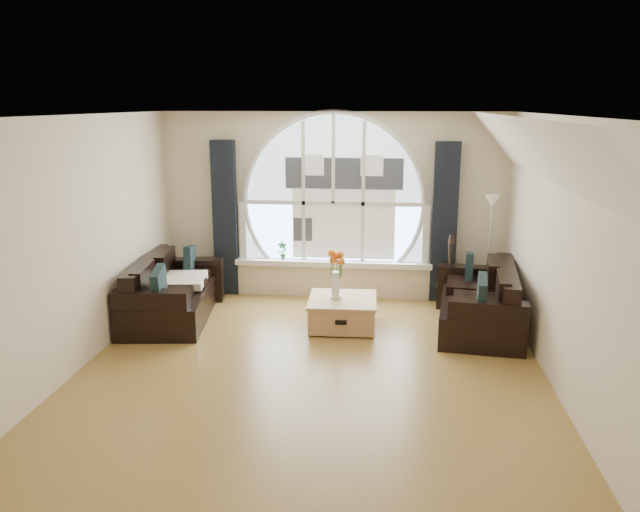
{
  "coord_description": "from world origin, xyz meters",
  "views": [
    {
      "loc": [
        0.77,
        -6.22,
        2.82
      ],
      "look_at": [
        0.0,
        0.9,
        1.05
      ],
      "focal_mm": 34.94,
      "sensor_mm": 36.0,
      "label": 1
    }
  ],
  "objects_px": {
    "vase_flowers": "(336,269)",
    "potted_plant": "(282,250)",
    "floor_lamp": "(489,252)",
    "sofa_right": "(478,299)",
    "coffee_chest": "(342,311)",
    "guitar": "(449,270)",
    "sofa_left": "(173,290)"
  },
  "relations": [
    {
      "from": "sofa_right",
      "to": "potted_plant",
      "type": "xyz_separation_m",
      "value": [
        -2.71,
        1.17,
        0.28
      ]
    },
    {
      "from": "potted_plant",
      "to": "vase_flowers",
      "type": "bearing_deg",
      "value": -54.73
    },
    {
      "from": "sofa_left",
      "to": "vase_flowers",
      "type": "xyz_separation_m",
      "value": [
        2.18,
        -0.06,
        0.37
      ]
    },
    {
      "from": "guitar",
      "to": "vase_flowers",
      "type": "bearing_deg",
      "value": -163.19
    },
    {
      "from": "vase_flowers",
      "to": "potted_plant",
      "type": "relative_size",
      "value": 2.61
    },
    {
      "from": "sofa_right",
      "to": "potted_plant",
      "type": "bearing_deg",
      "value": 163.51
    },
    {
      "from": "sofa_left",
      "to": "floor_lamp",
      "type": "height_order",
      "value": "floor_lamp"
    },
    {
      "from": "sofa_right",
      "to": "floor_lamp",
      "type": "height_order",
      "value": "floor_lamp"
    },
    {
      "from": "sofa_left",
      "to": "guitar",
      "type": "distance_m",
      "value": 3.82
    },
    {
      "from": "sofa_right",
      "to": "coffee_chest",
      "type": "bearing_deg",
      "value": -169.18
    },
    {
      "from": "coffee_chest",
      "to": "potted_plant",
      "type": "relative_size",
      "value": 3.2
    },
    {
      "from": "coffee_chest",
      "to": "guitar",
      "type": "bearing_deg",
      "value": 33.33
    },
    {
      "from": "sofa_left",
      "to": "coffee_chest",
      "type": "height_order",
      "value": "sofa_left"
    },
    {
      "from": "sofa_right",
      "to": "coffee_chest",
      "type": "height_order",
      "value": "sofa_right"
    },
    {
      "from": "vase_flowers",
      "to": "potted_plant",
      "type": "bearing_deg",
      "value": 125.27
    },
    {
      "from": "vase_flowers",
      "to": "guitar",
      "type": "relative_size",
      "value": 0.66
    },
    {
      "from": "vase_flowers",
      "to": "potted_plant",
      "type": "distance_m",
      "value": 1.56
    },
    {
      "from": "sofa_left",
      "to": "potted_plant",
      "type": "bearing_deg",
      "value": 36.52
    },
    {
      "from": "floor_lamp",
      "to": "sofa_left",
      "type": "bearing_deg",
      "value": -167.56
    },
    {
      "from": "potted_plant",
      "to": "sofa_right",
      "type": "bearing_deg",
      "value": -23.4
    },
    {
      "from": "floor_lamp",
      "to": "potted_plant",
      "type": "relative_size",
      "value": 5.96
    },
    {
      "from": "coffee_chest",
      "to": "potted_plant",
      "type": "height_order",
      "value": "potted_plant"
    },
    {
      "from": "sofa_right",
      "to": "vase_flowers",
      "type": "relative_size",
      "value": 2.57
    },
    {
      "from": "coffee_chest",
      "to": "vase_flowers",
      "type": "bearing_deg",
      "value": 168.87
    },
    {
      "from": "vase_flowers",
      "to": "sofa_left",
      "type": "bearing_deg",
      "value": 178.48
    },
    {
      "from": "guitar",
      "to": "potted_plant",
      "type": "distance_m",
      "value": 2.45
    },
    {
      "from": "sofa_left",
      "to": "floor_lamp",
      "type": "relative_size",
      "value": 1.14
    },
    {
      "from": "potted_plant",
      "to": "floor_lamp",
      "type": "bearing_deg",
      "value": -5.46
    },
    {
      "from": "vase_flowers",
      "to": "floor_lamp",
      "type": "height_order",
      "value": "floor_lamp"
    },
    {
      "from": "floor_lamp",
      "to": "guitar",
      "type": "xyz_separation_m",
      "value": [
        -0.53,
        -0.01,
        -0.27
      ]
    },
    {
      "from": "coffee_chest",
      "to": "floor_lamp",
      "type": "height_order",
      "value": "floor_lamp"
    },
    {
      "from": "sofa_right",
      "to": "potted_plant",
      "type": "relative_size",
      "value": 6.7
    }
  ]
}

